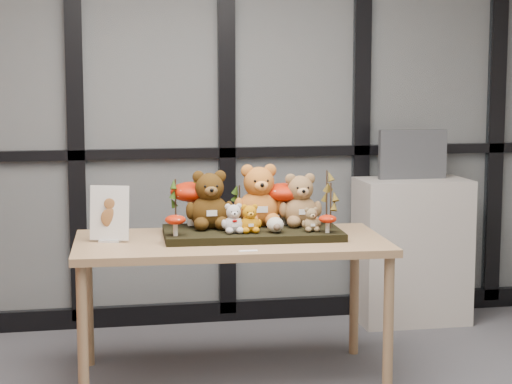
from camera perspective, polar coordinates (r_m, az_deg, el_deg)
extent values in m
plane|color=#AFACA5|center=(5.60, -6.45, 5.96)|extent=(5.00, 0.00, 5.00)
cube|color=#2D383F|center=(5.57, -6.43, 5.95)|extent=(4.90, 0.02, 2.70)
cube|color=black|center=(5.76, -6.23, -7.49)|extent=(4.90, 0.06, 0.12)
cube|color=black|center=(5.59, -6.38, 2.36)|extent=(4.90, 0.06, 0.06)
cube|color=black|center=(5.55, -11.09, 5.85)|extent=(0.10, 0.06, 2.70)
cube|color=black|center=(5.62, -1.83, 6.01)|extent=(0.10, 0.06, 2.70)
cube|color=black|center=(5.82, 6.51, 6.02)|extent=(0.10, 0.06, 2.70)
cube|color=black|center=(6.15, 14.58, 5.91)|extent=(0.10, 0.06, 2.70)
cube|color=#A38058|center=(4.59, -1.57, -3.17)|extent=(1.57, 0.84, 0.04)
cylinder|color=#A38058|center=(4.33, -10.62, -8.86)|extent=(0.05, 0.05, 0.68)
cylinder|color=#A38058|center=(4.97, -10.28, -6.69)|extent=(0.05, 0.05, 0.68)
cylinder|color=#A38058|center=(4.49, 8.15, -8.19)|extent=(0.05, 0.05, 0.68)
cylinder|color=#A38058|center=(5.11, 6.07, -6.20)|extent=(0.05, 0.05, 0.68)
cube|color=black|center=(4.65, -0.24, -2.54)|extent=(0.90, 0.49, 0.04)
cube|color=silver|center=(4.58, -8.97, -2.98)|extent=(0.11, 0.09, 0.01)
cube|color=white|center=(4.56, -9.00, -1.27)|extent=(0.19, 0.10, 0.27)
ellipsoid|color=brown|center=(4.55, -9.00, -1.58)|extent=(0.09, 0.01, 0.10)
ellipsoid|color=brown|center=(4.54, -9.01, -0.71)|extent=(0.05, 0.01, 0.05)
cube|color=white|center=(4.29, -0.47, -3.64)|extent=(0.09, 0.03, 0.00)
cube|color=#B2A99F|center=(5.79, 9.55, -3.58)|extent=(0.67, 0.39, 0.89)
cube|color=#47494E|center=(5.72, 9.61, 2.30)|extent=(0.42, 0.04, 0.30)
cube|color=black|center=(5.70, 9.68, 2.28)|extent=(0.37, 0.00, 0.25)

